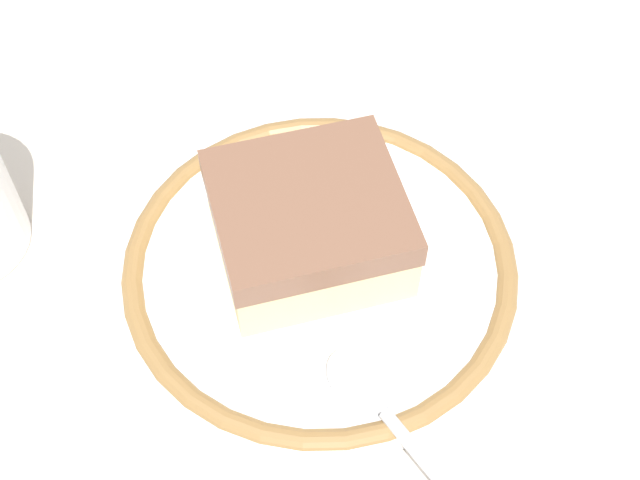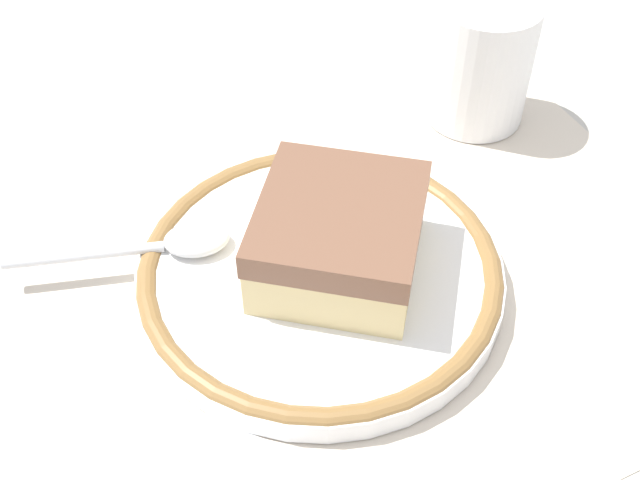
{
  "view_description": "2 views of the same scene",
  "coord_description": "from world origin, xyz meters",
  "px_view_note": "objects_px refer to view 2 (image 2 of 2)",
  "views": [
    {
      "loc": [
        -0.13,
        0.2,
        0.38
      ],
      "look_at": [
        0.02,
        0.01,
        0.04
      ],
      "focal_mm": 49.51,
      "sensor_mm": 36.0,
      "label": 1
    },
    {
      "loc": [
        -0.1,
        -0.25,
        0.33
      ],
      "look_at": [
        0.02,
        0.01,
        0.04
      ],
      "focal_mm": 44.15,
      "sensor_mm": 36.0,
      "label": 2
    }
  ],
  "objects_px": {
    "plate": "(320,272)",
    "spoon": "(171,243)",
    "cup": "(480,70)",
    "cake_slice": "(339,236)"
  },
  "relations": [
    {
      "from": "plate",
      "to": "spoon",
      "type": "relative_size",
      "value": 1.63
    },
    {
      "from": "spoon",
      "to": "cup",
      "type": "xyz_separation_m",
      "value": [
        0.23,
        0.05,
        0.02
      ]
    },
    {
      "from": "plate",
      "to": "spoon",
      "type": "distance_m",
      "value": 0.08
    },
    {
      "from": "plate",
      "to": "spoon",
      "type": "bearing_deg",
      "value": 146.59
    },
    {
      "from": "spoon",
      "to": "cake_slice",
      "type": "bearing_deg",
      "value": -31.81
    },
    {
      "from": "plate",
      "to": "spoon",
      "type": "height_order",
      "value": "spoon"
    },
    {
      "from": "plate",
      "to": "cup",
      "type": "bearing_deg",
      "value": 30.99
    },
    {
      "from": "spoon",
      "to": "cup",
      "type": "relative_size",
      "value": 1.47
    },
    {
      "from": "spoon",
      "to": "plate",
      "type": "bearing_deg",
      "value": -33.41
    },
    {
      "from": "plate",
      "to": "cup",
      "type": "xyz_separation_m",
      "value": [
        0.16,
        0.1,
        0.03
      ]
    }
  ]
}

